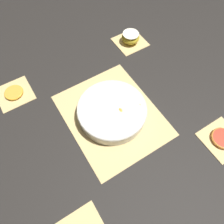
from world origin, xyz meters
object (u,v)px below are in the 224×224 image
(apple_half, at_px, (131,37))
(grapefruit_slice, at_px, (223,138))
(orange_slice_whole, at_px, (14,93))
(fruit_salad_bowl, at_px, (112,111))

(apple_half, height_order, grapefruit_slice, apple_half)
(apple_half, bearing_deg, orange_slice_whole, -90.00)
(fruit_salad_bowl, bearing_deg, orange_slice_whole, -135.94)
(fruit_salad_bowl, bearing_deg, apple_half, 136.10)
(orange_slice_whole, bearing_deg, grapefruit_slice, 44.01)
(fruit_salad_bowl, xyz_separation_m, grapefruit_slice, (0.32, 0.30, -0.03))
(fruit_salad_bowl, distance_m, grapefruit_slice, 0.44)
(apple_half, relative_size, orange_slice_whole, 1.08)
(apple_half, bearing_deg, fruit_salad_bowl, -43.90)
(apple_half, height_order, orange_slice_whole, apple_half)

